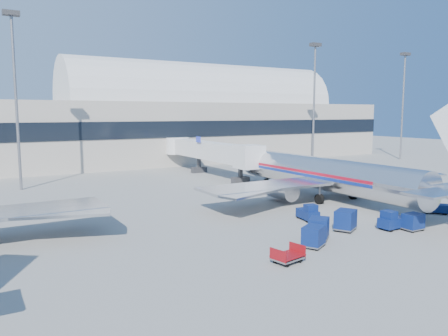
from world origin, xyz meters
TOP-DOWN VIEW (x-y plane):
  - ground at (0.00, 0.00)m, footprint 260.00×260.00m
  - terminal at (-13.60, 55.96)m, footprint 170.00×28.15m
  - airliner_main at (10.00, 4.51)m, footprint 32.00×37.26m
  - jetbridge_near at (7.60, 30.81)m, footprint 4.40×27.50m
  - mast_west at (-20.00, 30.00)m, footprint 2.00×1.20m
  - mast_east at (30.00, 30.00)m, footprint 2.00×1.20m
  - mast_far_east at (55.00, 30.00)m, footprint 2.00×1.20m
  - barrier_near at (18.00, 2.00)m, footprint 3.00×0.55m
  - barrier_mid at (21.30, 2.00)m, footprint 3.00×0.55m
  - barrier_far at (24.60, 2.00)m, footprint 3.00×0.55m
  - tug_lead at (5.51, -7.57)m, footprint 2.57×1.34m
  - tug_right at (14.23, -5.67)m, footprint 2.40×2.54m
  - tug_left at (1.37, -1.54)m, footprint 1.65×2.62m
  - cart_train_a at (1.70, -5.88)m, footprint 2.49×2.30m
  - cart_train_b at (-2.02, -6.67)m, footprint 2.42×2.36m
  - cart_train_c at (-3.80, -8.04)m, footprint 2.24×2.07m
  - cart_solo_near at (6.68, -8.78)m, footprint 1.69×1.31m
  - cart_open_red at (-7.59, -9.77)m, footprint 2.29×1.80m

SIDE VIEW (x-z plane):
  - ground at x=0.00m, z-range 0.00..0.00m
  - cart_open_red at x=-7.59m, z-range 0.12..0.67m
  - barrier_near at x=18.00m, z-range 0.00..0.90m
  - barrier_mid at x=21.30m, z-range 0.00..0.90m
  - barrier_far at x=24.60m, z-range 0.00..0.90m
  - tug_right at x=14.23m, z-range -0.07..1.46m
  - tug_left at x=1.37m, z-range -0.07..1.51m
  - tug_lead at x=5.51m, z-range -0.07..1.59m
  - cart_solo_near at x=6.68m, z-range 0.05..1.52m
  - cart_train_c at x=-3.80m, z-range 0.05..1.65m
  - cart_train_b at x=-2.02m, z-range 0.06..1.76m
  - cart_train_a at x=1.70m, z-range 0.06..1.83m
  - airliner_main at x=10.00m, z-range -3.11..8.96m
  - jetbridge_near at x=7.60m, z-range 0.80..7.05m
  - terminal at x=-13.60m, z-range -2.98..18.02m
  - mast_west at x=-20.00m, z-range 3.49..26.09m
  - mast_east at x=30.00m, z-range 3.49..26.09m
  - mast_far_east at x=55.00m, z-range 3.49..26.09m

